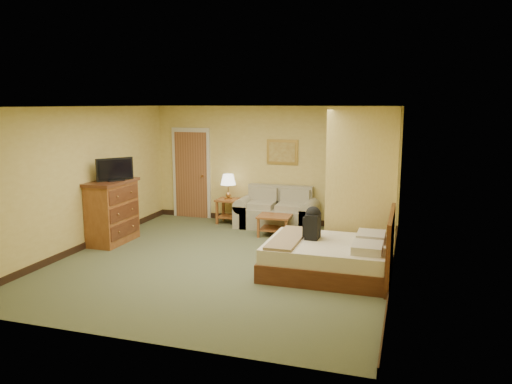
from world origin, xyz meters
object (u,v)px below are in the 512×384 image
at_px(bed, 331,257).
at_px(loveseat, 277,214).
at_px(coffee_table, 275,220).
at_px(dresser, 112,211).

bearing_deg(bed, loveseat, 120.72).
distance_m(loveseat, bed, 3.11).
height_order(coffee_table, bed, bed).
bearing_deg(dresser, loveseat, 37.76).
xyz_separation_m(coffee_table, dresser, (-2.84, -1.47, 0.31)).
bearing_deg(loveseat, dresser, -142.24).
distance_m(loveseat, coffee_table, 0.65).
relative_size(loveseat, coffee_table, 2.53).
distance_m(loveseat, dresser, 3.44).
height_order(loveseat, dresser, dresser).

